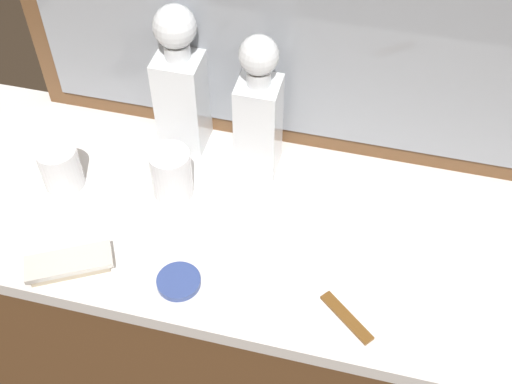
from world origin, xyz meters
The scene contains 9 objects.
dresser centered at (0.00, 0.00, 0.42)m, with size 1.40×0.49×0.85m.
dresser_mirror centered at (0.00, 0.23, 1.15)m, with size 1.04×0.03×0.60m.
crystal_decanter_far_left centered at (-0.19, 0.18, 0.97)m, with size 0.09×0.09×0.32m.
crystal_decanter_front centered at (-0.03, 0.14, 0.97)m, with size 0.08×0.08×0.31m.
crystal_tumbler_rear centered at (-0.38, 0.00, 0.89)m, with size 0.08×0.08×0.09m.
crystal_tumbler_center centered at (-0.17, 0.03, 0.89)m, with size 0.08×0.08×0.10m.
silver_brush_center centered at (-0.29, -0.18, 0.86)m, with size 0.16×0.12×0.02m.
porcelain_dish centered at (-0.10, -0.17, 0.85)m, with size 0.08×0.08×0.01m.
tortoiseshell_comb centered at (0.20, -0.17, 0.85)m, with size 0.10×0.09×0.01m.
Camera 1 is at (0.18, -0.74, 1.80)m, focal length 46.06 mm.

